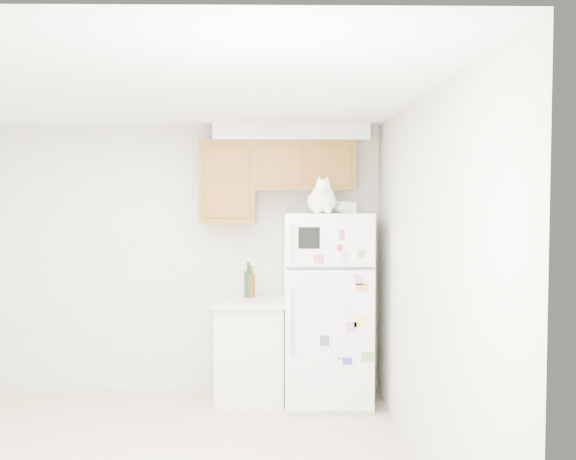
{
  "coord_description": "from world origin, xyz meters",
  "views": [
    {
      "loc": [
        0.95,
        -4.34,
        1.85
      ],
      "look_at": [
        1.04,
        1.55,
        1.55
      ],
      "focal_mm": 42.0,
      "sensor_mm": 36.0,
      "label": 1
    }
  ],
  "objects_px": {
    "refrigerator": "(327,308)",
    "cat": "(322,199)",
    "storage_box_front": "(346,208)",
    "bottle_amber": "(251,281)",
    "base_counter": "(250,349)",
    "bottle_green": "(248,280)",
    "storage_box_back": "(341,207)"
  },
  "relations": [
    {
      "from": "storage_box_front",
      "to": "storage_box_back",
      "type": "bearing_deg",
      "value": 101.49
    },
    {
      "from": "refrigerator",
      "to": "cat",
      "type": "height_order",
      "value": "cat"
    },
    {
      "from": "refrigerator",
      "to": "cat",
      "type": "distance_m",
      "value": 0.99
    },
    {
      "from": "cat",
      "to": "storage_box_back",
      "type": "height_order",
      "value": "cat"
    },
    {
      "from": "bottle_amber",
      "to": "bottle_green",
      "type": "bearing_deg",
      "value": 152.32
    },
    {
      "from": "cat",
      "to": "storage_box_back",
      "type": "xyz_separation_m",
      "value": [
        0.19,
        0.28,
        -0.07
      ]
    },
    {
      "from": "refrigerator",
      "to": "storage_box_back",
      "type": "bearing_deg",
      "value": 24.1
    },
    {
      "from": "cat",
      "to": "bottle_amber",
      "type": "xyz_separation_m",
      "value": [
        -0.62,
        0.4,
        -0.75
      ]
    },
    {
      "from": "base_counter",
      "to": "bottle_amber",
      "type": "distance_m",
      "value": 0.61
    },
    {
      "from": "refrigerator",
      "to": "cat",
      "type": "relative_size",
      "value": 3.75
    },
    {
      "from": "cat",
      "to": "storage_box_back",
      "type": "distance_m",
      "value": 0.34
    },
    {
      "from": "base_counter",
      "to": "storage_box_back",
      "type": "relative_size",
      "value": 5.11
    },
    {
      "from": "refrigerator",
      "to": "bottle_amber",
      "type": "distance_m",
      "value": 0.74
    },
    {
      "from": "storage_box_back",
      "to": "bottle_amber",
      "type": "height_order",
      "value": "storage_box_back"
    },
    {
      "from": "storage_box_front",
      "to": "bottle_amber",
      "type": "xyz_separation_m",
      "value": [
        -0.85,
        0.19,
        -0.68
      ]
    },
    {
      "from": "base_counter",
      "to": "storage_box_front",
      "type": "relative_size",
      "value": 6.13
    },
    {
      "from": "base_counter",
      "to": "cat",
      "type": "distance_m",
      "value": 1.52
    },
    {
      "from": "storage_box_back",
      "to": "base_counter",
      "type": "bearing_deg",
      "value": -167.63
    },
    {
      "from": "refrigerator",
      "to": "storage_box_front",
      "type": "xyz_separation_m",
      "value": [
        0.16,
        -0.01,
        0.89
      ]
    },
    {
      "from": "refrigerator",
      "to": "storage_box_front",
      "type": "relative_size",
      "value": 11.33
    },
    {
      "from": "base_counter",
      "to": "storage_box_back",
      "type": "height_order",
      "value": "storage_box_back"
    },
    {
      "from": "cat",
      "to": "bottle_green",
      "type": "bearing_deg",
      "value": 147.74
    },
    {
      "from": "refrigerator",
      "to": "cat",
      "type": "bearing_deg",
      "value": -105.21
    },
    {
      "from": "storage_box_back",
      "to": "bottle_amber",
      "type": "distance_m",
      "value": 1.07
    },
    {
      "from": "refrigerator",
      "to": "cat",
      "type": "xyz_separation_m",
      "value": [
        -0.06,
        -0.22,
        0.97
      ]
    },
    {
      "from": "cat",
      "to": "bottle_amber",
      "type": "height_order",
      "value": "cat"
    },
    {
      "from": "bottle_green",
      "to": "refrigerator",
      "type": "bearing_deg",
      "value": -14.94
    },
    {
      "from": "bottle_green",
      "to": "storage_box_back",
      "type": "bearing_deg",
      "value": -8.87
    },
    {
      "from": "storage_box_front",
      "to": "bottle_amber",
      "type": "relative_size",
      "value": 0.51
    },
    {
      "from": "storage_box_front",
      "to": "bottle_amber",
      "type": "height_order",
      "value": "storage_box_front"
    },
    {
      "from": "bottle_green",
      "to": "bottle_amber",
      "type": "xyz_separation_m",
      "value": [
        0.03,
        -0.02,
        -0.02
      ]
    },
    {
      "from": "storage_box_front",
      "to": "base_counter",
      "type": "bearing_deg",
      "value": 160.34
    }
  ]
}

